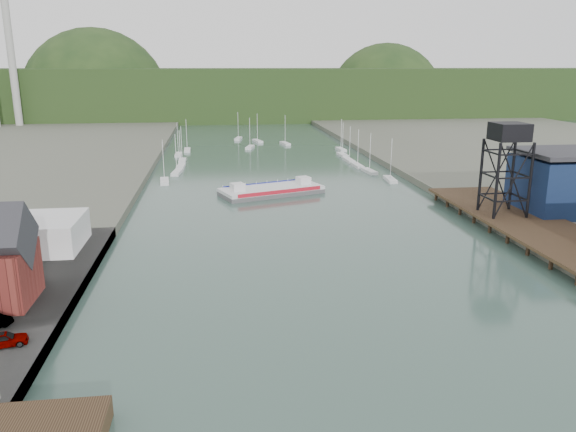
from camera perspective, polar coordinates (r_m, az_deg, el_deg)
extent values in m
cube|color=black|center=(96.87, 25.43, -1.83)|extent=(14.00, 70.00, 0.50)
cylinder|color=black|center=(94.09, 22.28, -2.65)|extent=(0.60, 0.60, 2.20)
cube|color=silver|center=(90.67, -25.76, -1.67)|extent=(18.00, 12.00, 4.50)
cylinder|color=black|center=(101.19, 20.47, 3.30)|extent=(0.50, 0.50, 13.00)
cylinder|color=black|center=(104.11, 23.40, 3.32)|extent=(0.50, 0.50, 13.00)
cylinder|color=black|center=(106.42, 18.99, 3.97)|extent=(0.50, 0.50, 13.00)
cylinder|color=black|center=(109.21, 21.83, 3.98)|extent=(0.50, 0.50, 13.00)
cube|color=black|center=(104.05, 21.59, 7.97)|extent=(5.50, 5.50, 3.00)
cube|color=#0C1A35|center=(115.06, 27.20, 2.86)|extent=(20.00, 14.00, 10.00)
cube|color=silver|center=(139.72, -12.43, 3.45)|extent=(2.67, 7.65, 0.90)
cube|color=silver|center=(150.71, -11.22, 4.34)|extent=(2.81, 7.67, 0.90)
cube|color=silver|center=(159.38, -10.83, 4.94)|extent=(2.35, 7.59, 0.90)
cube|color=silver|center=(169.15, -10.68, 5.52)|extent=(2.01, 7.50, 0.90)
cube|color=silver|center=(181.34, -11.07, 6.13)|extent=(2.00, 7.50, 0.90)
cube|color=silver|center=(190.92, -10.20, 6.60)|extent=(2.16, 7.54, 0.90)
cube|color=silver|center=(140.98, 10.34, 3.66)|extent=(2.53, 7.62, 0.90)
cube|color=silver|center=(151.17, 8.27, 4.51)|extent=(2.76, 7.67, 0.90)
cube|color=silver|center=(159.26, 7.08, 5.08)|extent=(2.22, 7.56, 0.90)
cube|color=silver|center=(167.81, 6.26, 5.61)|extent=(2.18, 7.54, 0.90)
cube|color=silver|center=(178.56, 5.55, 6.20)|extent=(2.46, 7.61, 0.90)
cube|color=silver|center=(190.22, 5.39, 6.74)|extent=(2.48, 7.61, 0.90)
cube|color=silver|center=(194.85, -3.88, 6.97)|extent=(3.78, 7.76, 0.90)
cube|color=silver|center=(203.96, -0.29, 7.37)|extent=(3.31, 7.74, 0.90)
cube|color=silver|center=(210.93, -3.12, 7.60)|extent=(3.76, 7.76, 0.90)
cube|color=silver|center=(218.46, -5.07, 7.82)|extent=(3.40, 7.74, 0.90)
cylinder|color=#A8A8A3|center=(281.36, -26.26, 14.04)|extent=(3.20, 3.20, 60.00)
cube|color=#1B3216|center=(333.28, -4.94, 12.31)|extent=(500.00, 120.00, 28.00)
sphere|color=#1B3216|center=(339.43, -18.79, 10.95)|extent=(80.00, 80.00, 80.00)
sphere|color=#1B3216|center=(358.96, 9.80, 11.38)|extent=(70.00, 70.00, 70.00)
cube|color=#525154|center=(124.37, -1.69, 2.43)|extent=(23.98, 15.85, 0.89)
cube|color=silver|center=(124.20, -1.69, 2.79)|extent=(23.98, 15.85, 0.71)
cube|color=red|center=(120.20, -0.77, 2.47)|extent=(18.52, 6.69, 0.80)
cube|color=navy|center=(128.16, -2.56, 3.25)|extent=(18.52, 6.69, 0.80)
cube|color=silver|center=(120.85, -5.14, 2.91)|extent=(3.41, 3.41, 1.78)
cube|color=silver|center=(127.53, 1.57, 3.61)|extent=(3.41, 3.41, 1.78)
imported|color=#999999|center=(61.11, -26.94, -11.10)|extent=(4.66, 2.78, 1.49)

